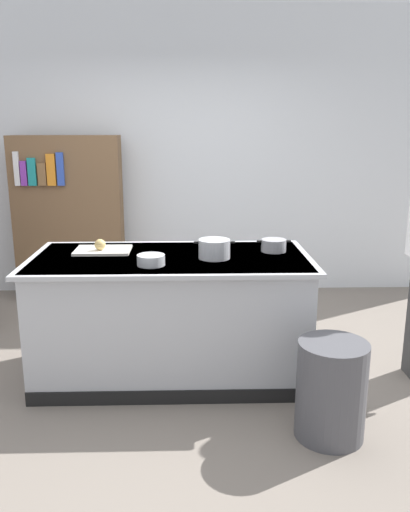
# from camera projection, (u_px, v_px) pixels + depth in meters

# --- Properties ---
(ground_plane) EXTENTS (10.00, 10.00, 0.00)m
(ground_plane) POSITION_uv_depth(u_px,v_px,m) (172.00, 373.00, 3.89)
(ground_plane) COLOR slate
(back_wall) EXTENTS (6.40, 0.12, 3.00)m
(back_wall) POSITION_uv_depth(u_px,v_px,m) (177.00, 154.00, 5.56)
(back_wall) COLOR silver
(back_wall) RESTS_ON ground_plane
(counter_island) EXTENTS (1.98, 0.98, 0.90)m
(counter_island) POSITION_uv_depth(u_px,v_px,m) (171.00, 314.00, 3.78)
(counter_island) COLOR #B7BABF
(counter_island) RESTS_ON ground_plane
(cutting_board) EXTENTS (0.40, 0.28, 0.02)m
(cutting_board) POSITION_uv_depth(u_px,v_px,m) (103.00, 250.00, 3.81)
(cutting_board) COLOR silver
(cutting_board) RESTS_ON counter_island
(onion) EXTENTS (0.08, 0.08, 0.08)m
(onion) POSITION_uv_depth(u_px,v_px,m) (100.00, 245.00, 3.76)
(onion) COLOR tan
(onion) RESTS_ON cutting_board
(stock_pot) EXTENTS (0.29, 0.22, 0.13)m
(stock_pot) POSITION_uv_depth(u_px,v_px,m) (214.00, 249.00, 3.61)
(stock_pot) COLOR #B7BABF
(stock_pot) RESTS_ON counter_island
(sauce_pan) EXTENTS (0.25, 0.18, 0.09)m
(sauce_pan) POSITION_uv_depth(u_px,v_px,m) (274.00, 245.00, 3.81)
(sauce_pan) COLOR #99999E
(sauce_pan) RESTS_ON counter_island
(mixing_bowl) EXTENTS (0.19, 0.19, 0.07)m
(mixing_bowl) POSITION_uv_depth(u_px,v_px,m) (151.00, 260.00, 3.43)
(mixing_bowl) COLOR #B7BABF
(mixing_bowl) RESTS_ON counter_island
(trash_bin) EXTENTS (0.41, 0.41, 0.59)m
(trash_bin) POSITION_uv_depth(u_px,v_px,m) (331.00, 390.00, 3.04)
(trash_bin) COLOR #4C4C51
(trash_bin) RESTS_ON ground_plane
(bookshelf) EXTENTS (1.10, 0.31, 1.70)m
(bookshelf) POSITION_uv_depth(u_px,v_px,m) (69.00, 219.00, 5.40)
(bookshelf) COLOR brown
(bookshelf) RESTS_ON ground_plane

